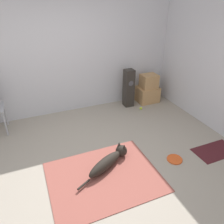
# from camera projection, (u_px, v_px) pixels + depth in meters

# --- Properties ---
(ground_plane) EXTENTS (12.00, 12.00, 0.00)m
(ground_plane) POSITION_uv_depth(u_px,v_px,m) (94.00, 168.00, 3.46)
(ground_plane) COLOR #9E9384
(wall_back) EXTENTS (8.00, 0.06, 2.55)m
(wall_back) POSITION_uv_depth(u_px,v_px,m) (60.00, 56.00, 4.55)
(wall_back) COLOR silver
(wall_back) RESTS_ON ground_plane
(area_rug) EXTENTS (1.63, 1.29, 0.01)m
(area_rug) POSITION_uv_depth(u_px,v_px,m) (104.00, 177.00, 3.28)
(area_rug) COLOR #934C42
(area_rug) RESTS_ON ground_plane
(dog) EXTENTS (0.98, 0.58, 0.25)m
(dog) POSITION_uv_depth(u_px,v_px,m) (109.00, 160.00, 3.44)
(dog) COLOR black
(dog) RESTS_ON area_rug
(frisbee) EXTENTS (0.25, 0.25, 0.03)m
(frisbee) POSITION_uv_depth(u_px,v_px,m) (175.00, 159.00, 3.62)
(frisbee) COLOR #DB511E
(frisbee) RESTS_ON ground_plane
(cardboard_box_lower) EXTENTS (0.51, 0.42, 0.38)m
(cardboard_box_lower) POSITION_uv_depth(u_px,v_px,m) (147.00, 94.00, 5.50)
(cardboard_box_lower) COLOR tan
(cardboard_box_lower) RESTS_ON ground_plane
(cardboard_box_upper) EXTENTS (0.39, 0.32, 0.33)m
(cardboard_box_upper) POSITION_uv_depth(u_px,v_px,m) (149.00, 81.00, 5.32)
(cardboard_box_upper) COLOR tan
(cardboard_box_upper) RESTS_ON cardboard_box_lower
(floor_speaker) EXTENTS (0.22, 0.22, 0.90)m
(floor_speaker) POSITION_uv_depth(u_px,v_px,m) (129.00, 88.00, 5.17)
(floor_speaker) COLOR #2D2823
(floor_speaker) RESTS_ON ground_plane
(tennis_ball_by_boxes) EXTENTS (0.07, 0.07, 0.07)m
(tennis_ball_by_boxes) POSITION_uv_depth(u_px,v_px,m) (141.00, 108.00, 5.17)
(tennis_ball_by_boxes) COLOR #C6E033
(tennis_ball_by_boxes) RESTS_ON ground_plane
(tennis_ball_near_speaker) EXTENTS (0.07, 0.07, 0.07)m
(tennis_ball_near_speaker) POSITION_uv_depth(u_px,v_px,m) (128.00, 104.00, 5.36)
(tennis_ball_near_speaker) COLOR #C6E033
(tennis_ball_near_speaker) RESTS_ON ground_plane
(door_mat) EXTENTS (0.77, 0.43, 0.01)m
(door_mat) POSITION_uv_depth(u_px,v_px,m) (215.00, 151.00, 3.82)
(door_mat) COLOR #47191E
(door_mat) RESTS_ON ground_plane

